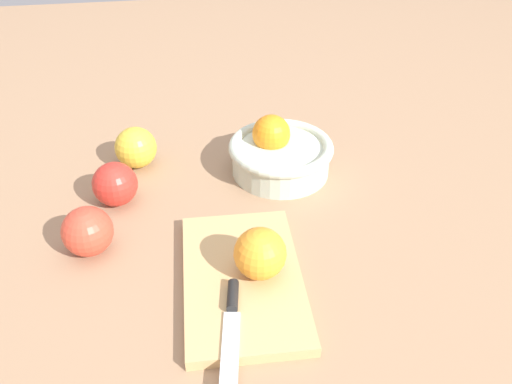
{
  "coord_description": "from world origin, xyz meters",
  "views": [
    {
      "loc": [
        0.57,
        -0.06,
        0.51
      ],
      "look_at": [
        -0.06,
        0.03,
        0.04
      ],
      "focal_mm": 36.69,
      "sensor_mm": 36.0,
      "label": 1
    }
  ],
  "objects_px": {
    "apple_front_left_2": "(115,184)",
    "apple_front_center": "(88,231)",
    "orange_on_board": "(260,254)",
    "apple_front_left": "(136,148)",
    "knife": "(232,318)",
    "bowl": "(280,153)",
    "cutting_board": "(243,279)"
  },
  "relations": [
    {
      "from": "apple_front_left_2",
      "to": "apple_front_center",
      "type": "xyz_separation_m",
      "value": [
        0.11,
        -0.03,
        0.0
      ]
    },
    {
      "from": "bowl",
      "to": "knife",
      "type": "height_order",
      "value": "bowl"
    },
    {
      "from": "knife",
      "to": "apple_front_left",
      "type": "height_order",
      "value": "apple_front_left"
    },
    {
      "from": "bowl",
      "to": "orange_on_board",
      "type": "bearing_deg",
      "value": -16.06
    },
    {
      "from": "cutting_board",
      "to": "apple_front_left",
      "type": "bearing_deg",
      "value": -154.69
    },
    {
      "from": "apple_front_left_2",
      "to": "apple_front_center",
      "type": "bearing_deg",
      "value": -15.5
    },
    {
      "from": "cutting_board",
      "to": "apple_front_center",
      "type": "height_order",
      "value": "apple_front_center"
    },
    {
      "from": "bowl",
      "to": "apple_front_left",
      "type": "xyz_separation_m",
      "value": [
        -0.05,
        -0.24,
        0.0
      ]
    },
    {
      "from": "apple_front_left",
      "to": "apple_front_left_2",
      "type": "distance_m",
      "value": 0.11
    },
    {
      "from": "orange_on_board",
      "to": "apple_front_center",
      "type": "distance_m",
      "value": 0.25
    },
    {
      "from": "orange_on_board",
      "to": "apple_front_left_2",
      "type": "relative_size",
      "value": 0.97
    },
    {
      "from": "apple_front_left",
      "to": "apple_front_center",
      "type": "xyz_separation_m",
      "value": [
        0.21,
        -0.06,
        -0.0
      ]
    },
    {
      "from": "orange_on_board",
      "to": "knife",
      "type": "relative_size",
      "value": 0.44
    },
    {
      "from": "apple_front_left",
      "to": "apple_front_center",
      "type": "distance_m",
      "value": 0.22
    },
    {
      "from": "apple_front_left_2",
      "to": "apple_front_center",
      "type": "distance_m",
      "value": 0.11
    },
    {
      "from": "apple_front_left",
      "to": "apple_front_left_2",
      "type": "xyz_separation_m",
      "value": [
        0.1,
        -0.03,
        -0.0
      ]
    },
    {
      "from": "apple_front_left_2",
      "to": "apple_front_left",
      "type": "bearing_deg",
      "value": 164.62
    },
    {
      "from": "apple_front_center",
      "to": "apple_front_left_2",
      "type": "bearing_deg",
      "value": 164.5
    },
    {
      "from": "orange_on_board",
      "to": "apple_front_left",
      "type": "height_order",
      "value": "orange_on_board"
    },
    {
      "from": "apple_front_left",
      "to": "knife",
      "type": "bearing_deg",
      "value": 17.92
    },
    {
      "from": "bowl",
      "to": "apple_front_left",
      "type": "height_order",
      "value": "bowl"
    },
    {
      "from": "orange_on_board",
      "to": "apple_front_center",
      "type": "height_order",
      "value": "orange_on_board"
    },
    {
      "from": "orange_on_board",
      "to": "cutting_board",
      "type": "bearing_deg",
      "value": -88.22
    },
    {
      "from": "apple_front_center",
      "to": "apple_front_left",
      "type": "bearing_deg",
      "value": 164.56
    },
    {
      "from": "bowl",
      "to": "orange_on_board",
      "type": "xyz_separation_m",
      "value": [
        0.25,
        -0.07,
        0.01
      ]
    },
    {
      "from": "bowl",
      "to": "cutting_board",
      "type": "relative_size",
      "value": 0.7
    },
    {
      "from": "orange_on_board",
      "to": "apple_front_left_2",
      "type": "bearing_deg",
      "value": -135.95
    },
    {
      "from": "apple_front_center",
      "to": "orange_on_board",
      "type": "bearing_deg",
      "value": 67.37
    },
    {
      "from": "cutting_board",
      "to": "apple_front_left",
      "type": "xyz_separation_m",
      "value": [
        -0.31,
        -0.15,
        0.03
      ]
    },
    {
      "from": "apple_front_left",
      "to": "orange_on_board",
      "type": "bearing_deg",
      "value": 28.76
    },
    {
      "from": "knife",
      "to": "apple_front_center",
      "type": "bearing_deg",
      "value": -132.79
    },
    {
      "from": "cutting_board",
      "to": "orange_on_board",
      "type": "relative_size",
      "value": 3.68
    }
  ]
}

